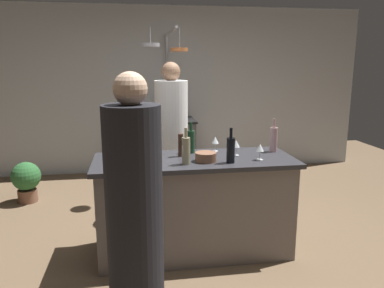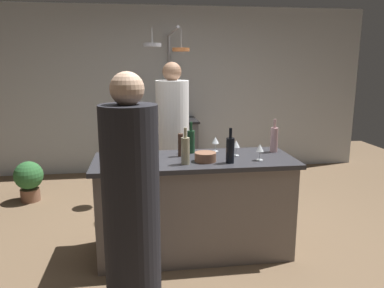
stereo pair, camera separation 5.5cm
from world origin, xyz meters
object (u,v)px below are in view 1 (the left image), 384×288
(wine_glass_near_right_guest, at_px, (260,148))
(mixing_bowl_ceramic, at_px, (140,160))
(bar_stool_left, at_px, (139,250))
(stove_range, at_px, (169,148))
(pepper_mill, at_px, (181,145))
(mixing_bowl_wooden, at_px, (206,157))
(chef, at_px, (172,146))
(wine_bottle_dark, at_px, (231,149))
(wine_bottle_white, at_px, (186,150))
(wine_glass_by_chef, at_px, (236,145))
(wine_bottle_amber, at_px, (130,153))
(guest_left, at_px, (135,218))
(potted_plant, at_px, (26,179))
(wine_glass_near_left_guest, at_px, (215,141))
(wine_bottle_green, at_px, (191,141))
(wine_bottle_rose, at_px, (274,139))

(wine_glass_near_right_guest, xyz_separation_m, mixing_bowl_ceramic, (-1.04, 0.04, -0.07))
(bar_stool_left, relative_size, wine_glass_near_right_guest, 4.66)
(stove_range, height_order, mixing_bowl_ceramic, mixing_bowl_ceramic)
(pepper_mill, height_order, wine_glass_near_right_guest, pepper_mill)
(mixing_bowl_wooden, bearing_deg, chef, 100.19)
(chef, bearing_deg, stove_range, 85.84)
(wine_bottle_dark, height_order, wine_glass_near_right_guest, wine_bottle_dark)
(wine_bottle_white, height_order, wine_glass_by_chef, wine_bottle_white)
(bar_stool_left, bearing_deg, wine_glass_near_right_guest, 23.62)
(wine_bottle_amber, bearing_deg, guest_left, -87.94)
(potted_plant, bearing_deg, wine_bottle_white, -44.61)
(wine_glass_near_right_guest, distance_m, wine_glass_near_left_guest, 0.49)
(pepper_mill, height_order, wine_bottle_amber, wine_bottle_amber)
(bar_stool_left, relative_size, wine_bottle_white, 2.17)
(wine_bottle_dark, distance_m, wine_glass_near_right_guest, 0.28)
(guest_left, bearing_deg, potted_plant, 117.71)
(potted_plant, xyz_separation_m, pepper_mill, (1.78, -1.49, 0.71))
(guest_left, bearing_deg, bar_stool_left, 86.53)
(mixing_bowl_wooden, bearing_deg, wine_glass_near_left_guest, 65.24)
(guest_left, relative_size, wine_bottle_amber, 5.17)
(potted_plant, bearing_deg, guest_left, -62.29)
(wine_bottle_white, distance_m, mixing_bowl_wooden, 0.21)
(wine_bottle_dark, xyz_separation_m, wine_glass_by_chef, (0.11, 0.23, -0.01))
(wine_bottle_green, bearing_deg, wine_bottle_rose, -5.18)
(stove_range, bearing_deg, mixing_bowl_wooden, -88.23)
(stove_range, height_order, wine_bottle_rose, wine_bottle_rose)
(pepper_mill, bearing_deg, wine_glass_near_right_guest, -20.08)
(chef, distance_m, wine_glass_near_right_guest, 1.29)
(wine_glass_by_chef, distance_m, mixing_bowl_ceramic, 0.89)
(bar_stool_left, height_order, pepper_mill, pepper_mill)
(chef, bearing_deg, guest_left, -102.75)
(wine_bottle_green, xyz_separation_m, wine_bottle_white, (-0.10, -0.40, 0.01))
(wine_bottle_rose, distance_m, wine_bottle_green, 0.80)
(guest_left, distance_m, wine_bottle_amber, 0.78)
(wine_glass_by_chef, bearing_deg, pepper_mill, 173.59)
(wine_glass_near_right_guest, bearing_deg, wine_glass_by_chef, 131.12)
(wine_glass_by_chef, bearing_deg, wine_bottle_green, 156.07)
(bar_stool_left, xyz_separation_m, mixing_bowl_wooden, (0.60, 0.50, 0.56))
(chef, distance_m, wine_bottle_green, 0.76)
(stove_range, bearing_deg, wine_glass_by_chef, -80.72)
(potted_plant, bearing_deg, wine_glass_by_chef, -34.04)
(chef, height_order, wine_glass_near_left_guest, chef)
(bar_stool_left, relative_size, wine_bottle_rose, 2.13)
(wine_bottle_dark, height_order, wine_bottle_white, wine_bottle_white)
(wine_glass_near_left_guest, xyz_separation_m, wine_glass_by_chef, (0.15, -0.19, 0.00))
(chef, distance_m, wine_glass_by_chef, 1.05)
(potted_plant, bearing_deg, pepper_mill, -39.87)
(wine_bottle_dark, xyz_separation_m, wine_glass_near_left_guest, (-0.04, 0.42, -0.01))
(bar_stool_left, distance_m, wine_bottle_white, 0.89)
(pepper_mill, relative_size, wine_glass_near_left_guest, 1.44)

